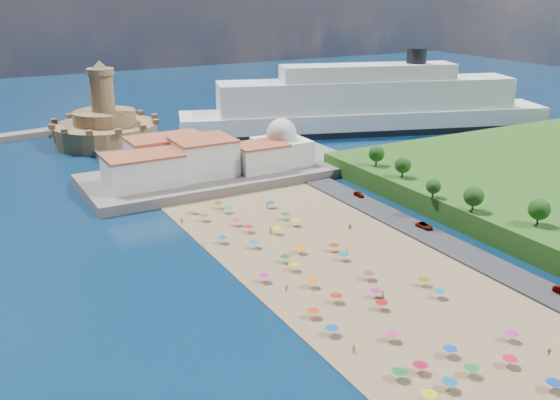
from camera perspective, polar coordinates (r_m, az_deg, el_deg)
ground at (r=139.31m, az=3.56°, el=-6.34°), size 700.00×700.00×0.00m
terrace at (r=203.58m, az=-5.07°, el=2.43°), size 90.00×36.00×3.00m
jetty at (r=228.59m, az=-13.73°, el=3.74°), size 18.00×70.00×2.40m
waterfront_buildings at (r=197.74m, az=-8.66°, el=3.70°), size 57.00×29.00×11.00m
domed_building at (r=208.43m, az=0.14°, el=5.04°), size 16.00×16.00×15.00m
fortress at (r=255.65m, az=-15.68°, el=6.45°), size 40.00×40.00×32.40m
cruise_ship at (r=269.50m, az=7.94°, el=8.38°), size 157.38×71.56×34.53m
beach_parasols at (r=129.27m, az=5.73°, el=-7.48°), size 30.84×112.20×2.20m
beachgoers at (r=145.16m, az=2.32°, el=-4.74°), size 38.34×89.12×1.83m
parked_cars at (r=160.49m, az=14.23°, el=-2.84°), size 2.68×73.93×1.41m
hillside_trees at (r=160.39m, az=19.59°, el=-0.20°), size 12.60×107.10×6.65m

